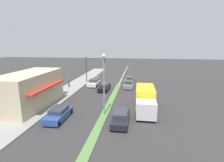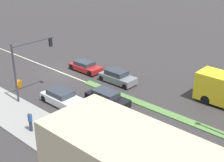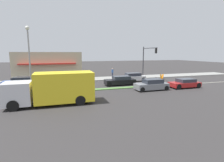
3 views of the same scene
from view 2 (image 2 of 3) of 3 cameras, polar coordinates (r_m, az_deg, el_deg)
The scene contains 9 objects.
ground_plane at distance 26.51m, azimuth 16.94°, elevation -8.46°, with size 160.00×160.00×0.00m, color #333030.
lane_marking_center at distance 36.62m, azimuth -8.96°, elevation 1.44°, with size 0.16×60.00×0.01m, color beige.
traffic_signal_main at distance 29.93m, azimuth -15.24°, elevation 3.79°, with size 4.59×0.34×5.60m.
pedestrian at distance 25.36m, azimuth -14.72°, elevation -7.07°, with size 0.34×0.34×1.69m.
warning_aframe_sign at distance 33.65m, azimuth -16.63°, elevation -0.56°, with size 0.45×0.53×0.84m.
suv_grey at distance 33.41m, azimuth 1.01°, elevation 0.75°, with size 1.80×4.11×1.39m.
hatchback_red at distance 36.68m, azimuth -4.90°, elevation 2.68°, with size 1.85×4.01×1.21m.
suv_black at distance 28.88m, azimuth -0.92°, elevation -3.13°, with size 1.73×4.37×1.32m.
van_white at distance 29.25m, azimuth -9.16°, elevation -3.03°, with size 1.91×4.24×1.37m.
Camera 2 is at (21.03, 26.73, 13.57)m, focal length 50.00 mm.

